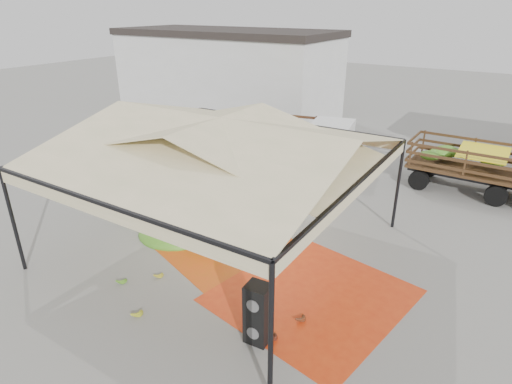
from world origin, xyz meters
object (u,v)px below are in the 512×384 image
Objects in this scene: banana_heap at (206,206)px; vendor at (309,178)px; truck_left at (286,137)px; speaker_stack at (258,314)px; truck_right at (497,166)px.

vendor is (1.89, 3.85, 0.12)m from banana_heap.
truck_left is at bearing -40.28° from vendor.
vendor is (-2.49, 7.58, 0.05)m from speaker_stack.
truck_right is at bearing -3.84° from truck_left.
truck_left is 1.14× the size of truck_right.
banana_heap is 4.29m from vendor.
truck_right is (8.41, 1.15, -0.12)m from truck_left.
speaker_stack is 0.22× the size of truck_left.
vendor is 7.07m from truck_right.
banana_heap is at bearing 70.68° from vendor.
vendor is 3.67m from truck_left.
banana_heap is at bearing 135.75° from speaker_stack.
speaker_stack is at bearing -40.38° from banana_heap.
banana_heap is at bearing -96.49° from truck_left.
truck_right is at bearing 69.22° from speaker_stack.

